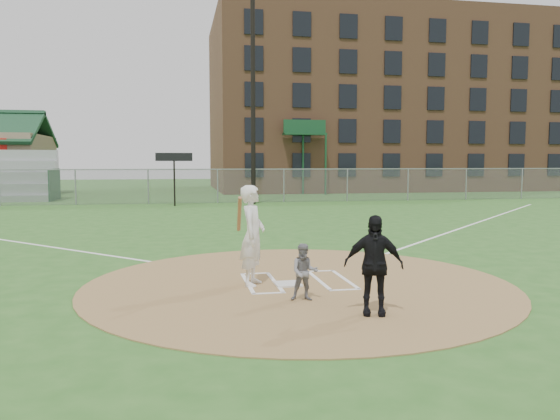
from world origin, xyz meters
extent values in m
plane|color=#2B5E20|center=(0.00, 0.00, 0.00)|extent=(140.00, 140.00, 0.00)
cylinder|color=#9C7A4A|center=(0.00, 0.00, 0.01)|extent=(8.40, 8.40, 0.02)
cube|color=silver|center=(-0.25, -0.12, 0.04)|extent=(0.51, 0.51, 0.03)
cube|color=white|center=(9.00, 9.00, 0.01)|extent=(17.04, 17.04, 0.01)
imported|color=slate|center=(-0.20, -1.35, 0.51)|extent=(0.54, 0.45, 0.99)
imported|color=black|center=(0.66, -2.39, 0.81)|extent=(0.99, 0.63, 1.57)
cube|color=white|center=(-1.00, 0.15, 0.03)|extent=(0.08, 1.80, 0.01)
cube|color=white|center=(-0.45, 0.15, 0.03)|extent=(0.08, 1.80, 0.01)
cube|color=white|center=(-0.72, 1.05, 0.03)|extent=(0.62, 0.08, 0.01)
cube|color=white|center=(-0.72, -0.75, 0.03)|extent=(0.62, 0.08, 0.01)
cube|color=white|center=(1.00, 0.15, 0.03)|extent=(0.08, 1.80, 0.01)
cube|color=white|center=(0.45, 0.15, 0.03)|extent=(0.08, 1.80, 0.01)
cube|color=white|center=(0.72, 1.05, 0.03)|extent=(0.62, 0.08, 0.01)
cube|color=white|center=(0.72, -0.75, 0.03)|extent=(0.62, 0.08, 0.01)
imported|color=white|center=(-0.92, 0.00, 0.99)|extent=(0.69, 0.83, 1.95)
cylinder|color=#93603A|center=(-1.22, -0.40, 1.45)|extent=(0.10, 0.60, 0.70)
cube|color=slate|center=(0.00, 22.00, 1.00)|extent=(56.00, 0.03, 2.00)
cube|color=gray|center=(0.00, 22.00, 2.00)|extent=(56.00, 0.06, 0.06)
cube|color=gray|center=(0.00, 22.00, 1.00)|extent=(56.08, 0.08, 2.00)
cube|color=#194728|center=(-10.00, 26.20, 1.00)|extent=(0.08, 3.20, 2.00)
cube|color=brown|center=(16.00, 38.00, 7.50)|extent=(30.00, 16.00, 15.00)
cube|color=black|center=(15.90, 29.94, 7.40)|extent=(26.60, 0.10, 12.20)
cube|color=#194728|center=(7.00, 29.34, 4.50)|extent=(3.20, 1.00, 0.15)
cube|color=#194728|center=(7.00, 29.84, 2.25)|extent=(0.12, 0.12, 4.50)
cube|color=#194728|center=(8.50, 28.89, 2.25)|extent=(0.12, 0.12, 4.50)
cube|color=#194728|center=(7.00, 29.34, 5.05)|extent=(3.20, 0.08, 1.00)
cylinder|color=black|center=(2.00, 21.00, 6.00)|extent=(0.26, 0.26, 12.00)
cylinder|color=black|center=(-2.50, 20.20, 1.30)|extent=(0.10, 0.10, 2.60)
cube|color=black|center=(-2.50, 20.20, 2.70)|extent=(2.00, 0.10, 0.45)
camera|label=1|loc=(-2.33, -10.38, 2.40)|focal=35.00mm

